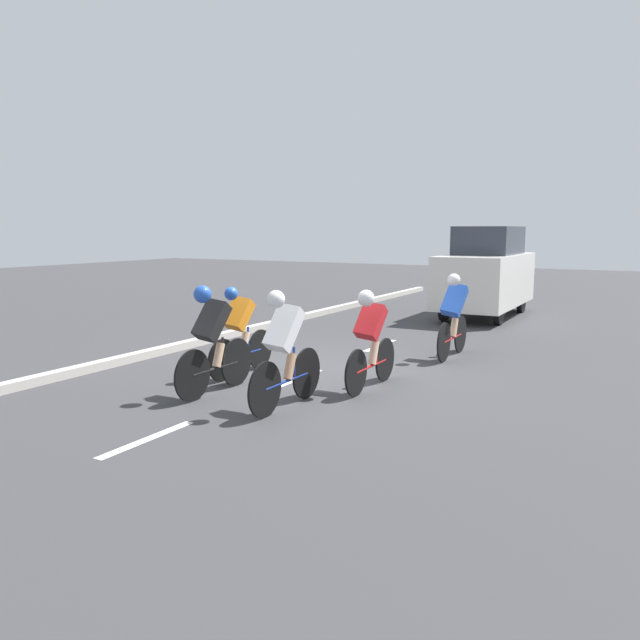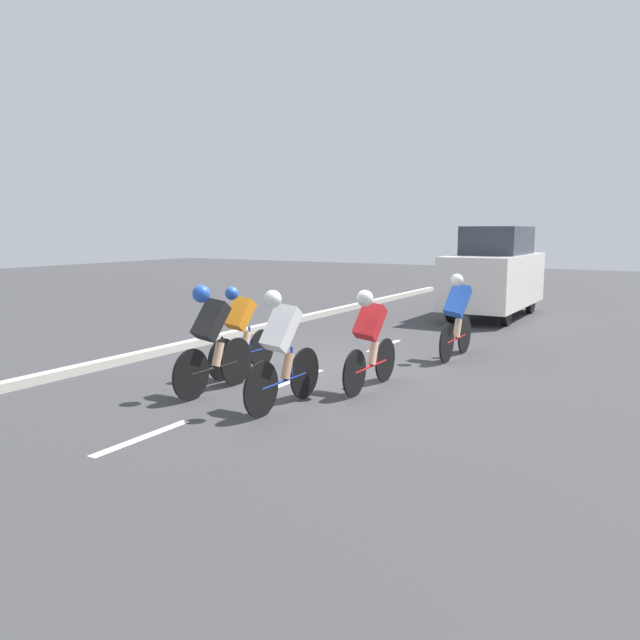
% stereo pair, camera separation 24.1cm
% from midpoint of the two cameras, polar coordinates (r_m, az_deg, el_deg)
% --- Properties ---
extents(ground_plane, '(60.00, 60.00, 0.00)m').
position_cam_midpoint_polar(ground_plane, '(10.21, -0.95, -4.68)').
color(ground_plane, '#38383A').
extents(lane_stripe_near, '(0.12, 1.40, 0.01)m').
position_cam_midpoint_polar(lane_stripe_near, '(7.27, -16.43, -10.40)').
color(lane_stripe_near, white).
rests_on(lane_stripe_near, ground).
extents(lane_stripe_mid, '(0.12, 1.40, 0.01)m').
position_cam_midpoint_polar(lane_stripe_mid, '(9.68, -2.81, -5.39)').
color(lane_stripe_mid, white).
rests_on(lane_stripe_mid, ground).
extents(lane_stripe_far, '(0.12, 1.40, 0.01)m').
position_cam_midpoint_polar(lane_stripe_far, '(12.46, 4.97, -2.33)').
color(lane_stripe_far, white).
rests_on(lane_stripe_far, ground).
extents(curb, '(0.20, 28.79, 0.14)m').
position_cam_midpoint_polar(curb, '(11.64, -16.35, -3.05)').
color(curb, '#B7B2A8').
rests_on(curb, ground).
extents(cyclist_red, '(0.37, 1.67, 1.47)m').
position_cam_midpoint_polar(cyclist_red, '(8.90, 3.86, -1.51)').
color(cyclist_red, black).
rests_on(cyclist_red, ground).
extents(cyclist_blue, '(0.41, 1.69, 1.54)m').
position_cam_midpoint_polar(cyclist_blue, '(11.33, 11.52, 0.55)').
color(cyclist_blue, black).
rests_on(cyclist_blue, ground).
extents(cyclist_white, '(0.37, 1.71, 1.56)m').
position_cam_midpoint_polar(cyclist_white, '(7.93, -4.13, -2.47)').
color(cyclist_white, black).
rests_on(cyclist_white, ground).
extents(cyclist_black, '(0.39, 1.69, 1.55)m').
position_cam_midpoint_polar(cyclist_black, '(8.76, -10.60, -1.52)').
color(cyclist_black, black).
rests_on(cyclist_black, ground).
extents(cyclist_orange, '(0.38, 1.67, 1.43)m').
position_cam_midpoint_polar(cyclist_orange, '(9.84, -8.07, -0.85)').
color(cyclist_orange, black).
rests_on(cyclist_orange, ground).
extents(support_car, '(1.70, 4.24, 2.37)m').
position_cam_midpoint_polar(support_car, '(17.00, 14.57, 4.23)').
color(support_car, black).
rests_on(support_car, ground).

